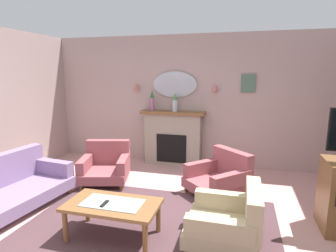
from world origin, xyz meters
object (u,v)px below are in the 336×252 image
(armchair_by_coffee_table, at_px, (106,165))
(armchair_in_corner, at_px, (220,176))
(mantel_vase_left, at_px, (175,102))
(wall_mirror, at_px, (175,85))
(armchair_near_fireplace, at_px, (230,220))
(floral_couch, at_px, (6,188))
(coffee_table, at_px, (113,208))
(wall_sconce_left, at_px, (136,87))
(tv_remote, at_px, (105,204))
(fireplace, at_px, (173,138))
(wall_sconce_right, at_px, (215,88))
(framed_picture, at_px, (248,83))
(mantel_vase_right, at_px, (152,100))

(armchair_by_coffee_table, bearing_deg, armchair_in_corner, -0.96)
(mantel_vase_left, distance_m, wall_mirror, 0.40)
(armchair_near_fireplace, bearing_deg, floral_couch, 179.44)
(wall_mirror, distance_m, coffee_table, 3.28)
(wall_sconce_left, height_order, tv_remote, wall_sconce_left)
(fireplace, relative_size, wall_sconce_right, 9.71)
(wall_mirror, bearing_deg, tv_remote, -91.67)
(framed_picture, distance_m, floral_couch, 4.55)
(armchair_near_fireplace, bearing_deg, armchair_in_corner, 98.95)
(wall_sconce_left, height_order, armchair_near_fireplace, wall_sconce_left)
(framed_picture, height_order, armchair_in_corner, framed_picture)
(coffee_table, xyz_separation_m, armchair_by_coffee_table, (-0.92, 1.60, -0.08))
(mantel_vase_right, xyz_separation_m, wall_mirror, (0.45, 0.17, 0.33))
(mantel_vase_right, relative_size, armchair_in_corner, 0.37)
(armchair_in_corner, xyz_separation_m, armchair_by_coffee_table, (-2.06, 0.03, 0.00))
(fireplace, xyz_separation_m, armchair_near_fireplace, (1.33, -2.65, -0.27))
(mantel_vase_right, bearing_deg, coffee_table, -81.33)
(mantel_vase_right, distance_m, tv_remote, 3.06)
(wall_sconce_left, bearing_deg, mantel_vase_left, -7.59)
(wall_mirror, xyz_separation_m, framed_picture, (1.50, 0.01, 0.04))
(mantel_vase_right, relative_size, armchair_by_coffee_table, 0.43)
(fireplace, height_order, wall_sconce_left, wall_sconce_left)
(armchair_by_coffee_table, bearing_deg, wall_sconce_left, 86.12)
(mantel_vase_left, height_order, wall_mirror, wall_mirror)
(wall_sconce_right, height_order, floral_couch, wall_sconce_right)
(tv_remote, height_order, floral_couch, floral_couch)
(wall_mirror, bearing_deg, wall_sconce_right, -3.37)
(fireplace, distance_m, floral_couch, 3.19)
(armchair_in_corner, distance_m, armchair_by_coffee_table, 2.06)
(framed_picture, distance_m, tv_remote, 3.69)
(fireplace, bearing_deg, tv_remote, -91.75)
(tv_remote, xyz_separation_m, armchair_near_fireplace, (1.42, 0.27, -0.15))
(wall_sconce_right, bearing_deg, mantel_vase_left, -171.47)
(fireplace, relative_size, floral_couch, 0.76)
(wall_mirror, height_order, wall_sconce_left, wall_mirror)
(mantel_vase_right, bearing_deg, armchair_in_corner, -38.84)
(fireplace, xyz_separation_m, mantel_vase_right, (-0.45, -0.03, 0.81))
(tv_remote, distance_m, armchair_near_fireplace, 1.45)
(mantel_vase_left, distance_m, armchair_by_coffee_table, 1.90)
(floral_couch, xyz_separation_m, armchair_near_fireplace, (3.15, -0.03, -0.01))
(wall_sconce_left, xyz_separation_m, armchair_by_coffee_table, (-0.09, -1.35, -1.35))
(floral_couch, xyz_separation_m, armchair_in_corner, (2.93, 1.33, -0.01))
(wall_sconce_right, relative_size, armchair_by_coffee_table, 0.14)
(wall_sconce_right, xyz_separation_m, armchair_by_coffee_table, (-1.79, -1.35, -1.35))
(mantel_vase_left, relative_size, framed_picture, 1.10)
(armchair_by_coffee_table, bearing_deg, wall_sconce_right, 36.97)
(mantel_vase_left, height_order, tv_remote, mantel_vase_left)
(mantel_vase_left, distance_m, coffee_table, 2.99)
(armchair_by_coffee_table, bearing_deg, wall_mirror, 56.05)
(framed_picture, xyz_separation_m, tv_remote, (-1.59, -3.07, -1.30))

